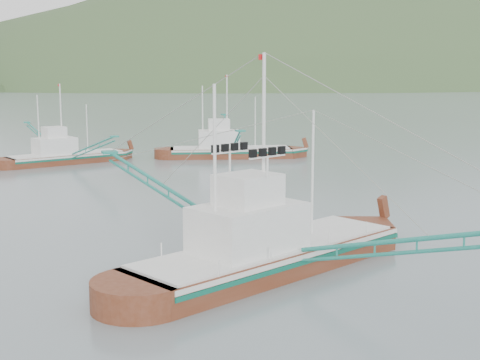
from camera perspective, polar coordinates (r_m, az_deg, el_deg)
name	(u,v)px	position (r m, az deg, el deg)	size (l,w,h in m)	color
ground	(279,257)	(35.45, 3.36, -6.57)	(1200.00, 1200.00, 0.00)	slate
main_boat	(269,225)	(32.41, 2.47, -3.82)	(15.81, 26.66, 11.34)	#5D2713
bg_boat_far	(65,147)	(73.61, -14.70, 2.73)	(12.85, 21.92, 9.11)	#5D2713
bg_boat_right	(230,141)	(76.10, -0.87, 3.33)	(14.26, 24.46, 10.11)	#5D2713
headland_right	(343,85)	(526.51, 8.79, 8.01)	(684.00, 432.00, 306.00)	#365029
ridge_distant	(48,84)	(592.97, -16.03, 7.88)	(960.00, 400.00, 240.00)	slate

